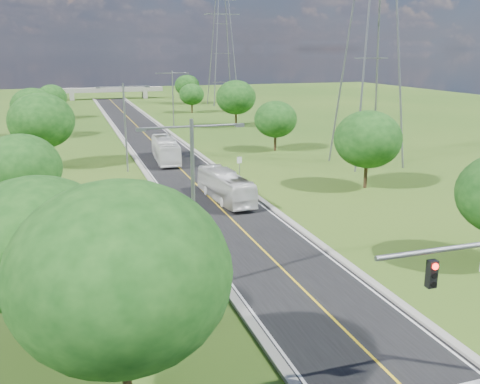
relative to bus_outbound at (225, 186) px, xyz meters
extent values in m
plane|color=#254A14|center=(-1.14, 30.31, -1.41)|extent=(260.00, 260.00, 0.00)
cube|color=black|center=(-1.14, 36.31, -1.38)|extent=(8.00, 150.00, 0.06)
cube|color=gray|center=(-5.39, 36.31, -1.30)|extent=(0.50, 150.00, 0.22)
cube|color=gray|center=(3.11, 36.31, -1.30)|extent=(0.50, 150.00, 0.22)
cylinder|color=slate|center=(0.46, -30.69, 5.19)|extent=(8.40, 0.20, 0.20)
cube|color=black|center=(-1.34, -30.69, 4.29)|extent=(0.35, 0.28, 1.05)
cylinder|color=#FF140C|center=(-1.34, -30.85, 4.64)|extent=(0.24, 0.06, 0.24)
cylinder|color=slate|center=(4.06, 8.31, -0.21)|extent=(0.08, 0.08, 2.40)
cube|color=white|center=(4.06, 8.28, 0.59)|extent=(0.55, 0.04, 0.70)
cube|color=gray|center=(-11.14, 110.31, -0.41)|extent=(1.20, 3.00, 2.00)
cube|color=gray|center=(8.86, 110.31, -0.41)|extent=(1.20, 3.00, 2.00)
cube|color=gray|center=(-1.14, 110.31, 1.19)|extent=(30.00, 3.00, 1.20)
cylinder|color=slate|center=(-7.14, -17.69, 3.59)|extent=(0.22, 0.22, 10.00)
cylinder|color=slate|center=(-8.54, -17.69, 8.19)|extent=(2.80, 0.12, 0.12)
cylinder|color=slate|center=(-5.74, -17.69, 8.19)|extent=(2.80, 0.12, 0.12)
cube|color=slate|center=(-9.84, -17.69, 8.14)|extent=(0.50, 0.25, 0.18)
cube|color=slate|center=(-4.44, -17.69, 8.14)|extent=(0.50, 0.25, 0.18)
cylinder|color=slate|center=(-7.14, 15.31, 3.59)|extent=(0.22, 0.22, 10.00)
cylinder|color=slate|center=(-8.54, 15.31, 8.19)|extent=(2.80, 0.12, 0.12)
cylinder|color=slate|center=(-5.74, 15.31, 8.19)|extent=(2.80, 0.12, 0.12)
cube|color=slate|center=(-9.84, 15.31, 8.14)|extent=(0.50, 0.25, 0.18)
cube|color=slate|center=(-4.44, 15.31, 8.14)|extent=(0.50, 0.25, 0.18)
cylinder|color=slate|center=(4.86, 48.31, 3.59)|extent=(0.22, 0.22, 10.00)
cylinder|color=slate|center=(3.46, 48.31, 8.19)|extent=(2.80, 0.12, 0.12)
cylinder|color=slate|center=(6.26, 48.31, 8.19)|extent=(2.80, 0.12, 0.12)
cube|color=slate|center=(2.16, 48.31, 8.14)|extent=(0.50, 0.25, 0.18)
cube|color=slate|center=(7.56, 48.31, 8.14)|extent=(0.50, 0.25, 0.18)
cube|color=slate|center=(24.86, 85.31, 20.43)|extent=(9.00, 0.25, 0.25)
cylinder|color=black|center=(-15.14, -21.69, 0.12)|extent=(0.36, 0.36, 3.06)
ellipsoid|color=#113C10|center=(-15.14, -21.69, 3.86)|extent=(7.14, 7.14, 6.07)
cylinder|color=black|center=(-17.14, -1.69, -0.06)|extent=(0.36, 0.36, 2.70)
ellipsoid|color=#113C10|center=(-17.14, -1.69, 3.24)|extent=(6.30, 6.30, 5.36)
cylinder|color=black|center=(-16.14, 20.31, 0.21)|extent=(0.36, 0.36, 3.24)
ellipsoid|color=#113C10|center=(-16.14, 20.31, 4.17)|extent=(7.56, 7.56, 6.43)
cylinder|color=black|center=(-18.14, 44.31, 0.03)|extent=(0.36, 0.36, 2.88)
ellipsoid|color=#113C10|center=(-18.14, 44.31, 3.55)|extent=(6.72, 6.72, 5.71)
cylinder|color=black|center=(-15.64, 68.31, -0.15)|extent=(0.36, 0.36, 2.52)
ellipsoid|color=#113C10|center=(-15.64, 68.31, 2.93)|extent=(5.88, 5.88, 5.00)
cylinder|color=black|center=(-12.14, -27.69, 0.30)|extent=(0.36, 0.36, 3.42)
ellipsoid|color=#113C10|center=(-12.14, -27.69, 4.48)|extent=(7.98, 7.98, 6.78)
cylinder|color=black|center=(14.86, 0.31, 0.03)|extent=(0.36, 0.36, 2.88)
ellipsoid|color=#113C10|center=(14.86, 0.31, 3.55)|extent=(6.72, 6.72, 5.71)
cylinder|color=black|center=(13.86, 22.31, -0.15)|extent=(0.36, 0.36, 2.52)
ellipsoid|color=#113C10|center=(13.86, 22.31, 2.93)|extent=(5.88, 5.88, 5.00)
cylinder|color=black|center=(15.86, 46.31, 0.12)|extent=(0.36, 0.36, 3.06)
ellipsoid|color=#113C10|center=(15.86, 46.31, 3.86)|extent=(7.14, 7.14, 6.07)
cylinder|color=black|center=(13.36, 70.31, -0.24)|extent=(0.36, 0.36, 2.34)
ellipsoid|color=#113C10|center=(13.36, 70.31, 2.62)|extent=(5.46, 5.46, 4.64)
cylinder|color=black|center=(16.86, 90.31, -0.06)|extent=(0.36, 0.36, 2.70)
ellipsoid|color=#113C10|center=(16.86, 90.31, 3.24)|extent=(6.30, 6.30, 5.36)
imported|color=silver|center=(0.00, 0.00, 0.00)|extent=(2.99, 9.82, 2.70)
imported|color=white|center=(-1.94, 19.43, 0.11)|extent=(3.12, 10.63, 2.92)
camera|label=1|loc=(-13.57, -45.59, 12.19)|focal=40.00mm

